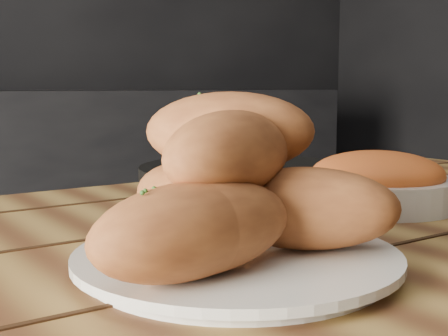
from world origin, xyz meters
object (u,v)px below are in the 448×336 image
bread_rolls (226,191)px  bowl (377,182)px  plate (237,261)px  skillet (248,180)px  table (250,327)px

bread_rolls → bowl: bread_rolls is taller
plate → skillet: size_ratio=0.65×
table → bread_rolls: bread_rolls is taller
plate → bowl: 0.36m
bowl → plate: bearing=-157.8°
bread_rolls → skillet: size_ratio=0.70×
bread_rolls → skillet: (0.25, 0.31, -0.05)m
table → plate: size_ratio=5.52×
table → bowl: bowl is taller
table → skillet: (0.16, 0.22, 0.12)m
bowl → bread_rolls: bearing=-158.0°
skillet → bowl: (0.09, -0.17, 0.01)m
table → skillet: 0.30m
table → bread_rolls: bearing=-136.6°
bread_rolls → bowl: bearing=22.0°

